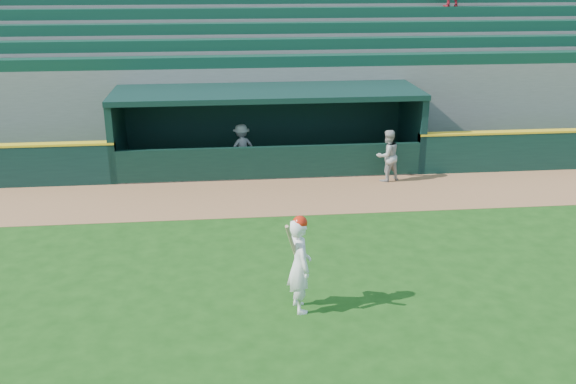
# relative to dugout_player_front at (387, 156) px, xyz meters

# --- Properties ---
(ground) EXTENTS (120.00, 120.00, 0.00)m
(ground) POSITION_rel_dugout_player_front_xyz_m (-3.39, -5.96, -0.77)
(ground) COLOR #184210
(ground) RESTS_ON ground
(warning_track) EXTENTS (40.00, 3.00, 0.01)m
(warning_track) POSITION_rel_dugout_player_front_xyz_m (-3.39, -1.06, -0.77)
(warning_track) COLOR #97643C
(warning_track) RESTS_ON ground
(dugout_player_front) EXTENTS (0.92, 0.83, 1.54)m
(dugout_player_front) POSITION_rel_dugout_player_front_xyz_m (0.00, 0.00, 0.00)
(dugout_player_front) COLOR #A6A6A1
(dugout_player_front) RESTS_ON ground
(dugout_player_inside) EXTENTS (1.06, 0.83, 1.44)m
(dugout_player_inside) POSITION_rel_dugout_player_front_xyz_m (-4.22, 1.58, -0.05)
(dugout_player_inside) COLOR #A5A5A0
(dugout_player_inside) RESTS_ON ground
(dugout) EXTENTS (9.40, 2.80, 2.46)m
(dugout) POSITION_rel_dugout_player_front_xyz_m (-3.39, 2.05, 0.59)
(dugout) COLOR slate
(dugout) RESTS_ON ground
(stands) EXTENTS (34.50, 6.25, 7.60)m
(stands) POSITION_rel_dugout_player_front_xyz_m (-3.38, 6.62, 1.63)
(stands) COLOR slate
(stands) RESTS_ON ground
(batter_at_plate) EXTENTS (0.59, 0.82, 1.88)m
(batter_at_plate) POSITION_rel_dugout_player_front_xyz_m (-3.48, -7.23, 0.16)
(batter_at_plate) COLOR white
(batter_at_plate) RESTS_ON ground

